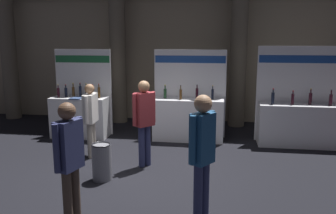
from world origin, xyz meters
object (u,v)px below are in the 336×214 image
Objects in this scene: exhibitor_booth_1 at (188,116)px; visitor_5 at (91,114)px; exhibitor_booth_0 at (81,113)px; visitor_0 at (69,156)px; visitor_4 at (202,149)px; visitor_3 at (144,116)px; trash_bin at (102,162)px; exhibitor_booth_2 at (299,121)px.

visitor_5 is (-1.94, -1.61, 0.33)m from exhibitor_booth_1.
visitor_0 is at bearing -69.45° from exhibitor_booth_0.
exhibitor_booth_1 reaches higher than visitor_4.
visitor_5 is at bearing -60.51° from exhibitor_booth_0.
exhibitor_booth_0 reaches higher than visitor_0.
exhibitor_booth_0 is 1.30× the size of visitor_3.
trash_bin is 1.76m from visitor_0.
visitor_4 reaches higher than trash_bin.
visitor_5 is (0.84, -1.48, 0.33)m from exhibitor_booth_0.
visitor_4 is (1.85, -1.25, 0.72)m from trash_bin.
visitor_4 is at bearing -82.38° from exhibitor_booth_1.
exhibitor_booth_0 is 5.41m from exhibitor_booth_2.
visitor_5 is (-2.48, 2.44, -0.12)m from visitor_4.
exhibitor_booth_1 is 2.16m from visitor_3.
exhibitor_booth_2 is 4.83m from visitor_5.
visitor_0 is (1.61, -4.30, 0.41)m from exhibitor_booth_0.
exhibitor_booth_1 is 4.59m from visitor_0.
exhibitor_booth_1 reaches higher than visitor_5.
exhibitor_booth_1 is 1.30× the size of visitor_3.
exhibitor_booth_1 is 1.41× the size of visitor_5.
trash_bin is at bearing -114.93° from exhibitor_booth_1.
visitor_5 is (-1.25, 0.39, -0.08)m from visitor_3.
exhibitor_booth_2 is at bearing 34.45° from trash_bin.
trash_bin is at bearing -145.55° from exhibitor_booth_2.
visitor_4 reaches higher than visitor_3.
exhibitor_booth_0 is 3.32× the size of trash_bin.
exhibitor_booth_1 is 1.30× the size of visitor_0.
exhibitor_booth_1 is at bearing 2.63° from exhibitor_booth_0.
exhibitor_booth_2 is at bearing -24.65° from visitor_0.
exhibitor_booth_2 is at bearing 6.31° from visitor_4.
visitor_3 is (2.08, -1.88, 0.41)m from exhibitor_booth_0.
visitor_4 reaches higher than visitor_5.
exhibitor_booth_1 is at bearing 177.81° from exhibitor_booth_2.
exhibitor_booth_0 is 1.30× the size of visitor_0.
exhibitor_booth_1 is at bearing 65.07° from trash_bin.
trash_bin is (1.47, -2.68, -0.27)m from exhibitor_booth_0.
exhibitor_booth_2 is 4.50m from visitor_4.
visitor_3 is 1.09× the size of visitor_5.
exhibitor_booth_2 is 3.47× the size of trash_bin.
exhibitor_booth_0 is 3.07m from trash_bin.
visitor_5 reaches higher than trash_bin.
visitor_5 is at bearing 31.99° from visitor_0.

